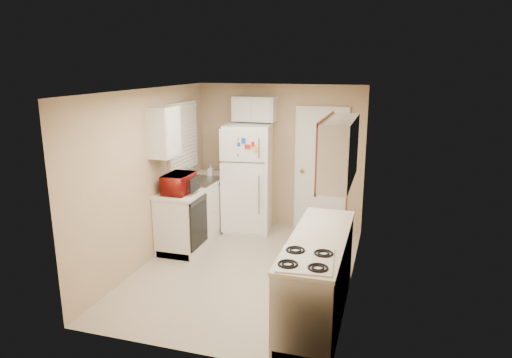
# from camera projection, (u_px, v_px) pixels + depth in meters

# --- Properties ---
(floor) EXTENTS (3.80, 3.80, 0.00)m
(floor) POSITION_uv_depth(u_px,v_px,m) (245.00, 269.00, 6.20)
(floor) COLOR #C3B69D
(floor) RESTS_ON ground
(ceiling) EXTENTS (3.80, 3.80, 0.00)m
(ceiling) POSITION_uv_depth(u_px,v_px,m) (244.00, 90.00, 5.61)
(ceiling) COLOR white
(ceiling) RESTS_ON floor
(wall_left) EXTENTS (3.80, 3.80, 0.00)m
(wall_left) POSITION_uv_depth(u_px,v_px,m) (149.00, 177.00, 6.29)
(wall_left) COLOR tan
(wall_left) RESTS_ON floor
(wall_right) EXTENTS (3.80, 3.80, 0.00)m
(wall_right) POSITION_uv_depth(u_px,v_px,m) (355.00, 193.00, 5.51)
(wall_right) COLOR tan
(wall_right) RESTS_ON floor
(wall_back) EXTENTS (2.80, 2.80, 0.00)m
(wall_back) POSITION_uv_depth(u_px,v_px,m) (280.00, 157.00, 7.67)
(wall_back) COLOR tan
(wall_back) RESTS_ON floor
(wall_front) EXTENTS (2.80, 2.80, 0.00)m
(wall_front) POSITION_uv_depth(u_px,v_px,m) (180.00, 236.00, 4.14)
(wall_front) COLOR tan
(wall_front) RESTS_ON floor
(left_counter) EXTENTS (0.60, 1.80, 0.90)m
(left_counter) POSITION_uv_depth(u_px,v_px,m) (197.00, 211.00, 7.23)
(left_counter) COLOR silver
(left_counter) RESTS_ON floor
(dishwasher) EXTENTS (0.03, 0.58, 0.72)m
(dishwasher) POSITION_uv_depth(u_px,v_px,m) (198.00, 223.00, 6.58)
(dishwasher) COLOR black
(dishwasher) RESTS_ON floor
(sink) EXTENTS (0.54, 0.74, 0.16)m
(sink) POSITION_uv_depth(u_px,v_px,m) (200.00, 184.00, 7.27)
(sink) COLOR gray
(sink) RESTS_ON left_counter
(microwave) EXTENTS (0.51, 0.29, 0.34)m
(microwave) POSITION_uv_depth(u_px,v_px,m) (179.00, 183.00, 6.57)
(microwave) COLOR #9D160E
(microwave) RESTS_ON left_counter
(soap_bottle) EXTENTS (0.08, 0.09, 0.19)m
(soap_bottle) POSITION_uv_depth(u_px,v_px,m) (211.00, 170.00, 7.58)
(soap_bottle) COLOR silver
(soap_bottle) RESTS_ON left_counter
(window_blinds) EXTENTS (0.10, 0.98, 1.08)m
(window_blinds) POSITION_uv_depth(u_px,v_px,m) (183.00, 137.00, 7.16)
(window_blinds) COLOR silver
(window_blinds) RESTS_ON wall_left
(upper_cabinet_left) EXTENTS (0.30, 0.45, 0.70)m
(upper_cabinet_left) POSITION_uv_depth(u_px,v_px,m) (164.00, 132.00, 6.31)
(upper_cabinet_left) COLOR silver
(upper_cabinet_left) RESTS_ON wall_left
(refrigerator) EXTENTS (0.82, 0.80, 1.78)m
(refrigerator) POSITION_uv_depth(u_px,v_px,m) (248.00, 178.00, 7.52)
(refrigerator) COLOR white
(refrigerator) RESTS_ON floor
(cabinet_over_fridge) EXTENTS (0.70, 0.30, 0.40)m
(cabinet_over_fridge) POSITION_uv_depth(u_px,v_px,m) (255.00, 109.00, 7.44)
(cabinet_over_fridge) COLOR silver
(cabinet_over_fridge) RESTS_ON wall_back
(interior_door) EXTENTS (0.86, 0.06, 2.08)m
(interior_door) POSITION_uv_depth(u_px,v_px,m) (321.00, 170.00, 7.48)
(interior_door) COLOR white
(interior_door) RESTS_ON floor
(right_counter) EXTENTS (0.60, 2.00, 0.90)m
(right_counter) POSITION_uv_depth(u_px,v_px,m) (317.00, 275.00, 5.04)
(right_counter) COLOR silver
(right_counter) RESTS_ON floor
(stove) EXTENTS (0.57, 0.68, 0.77)m
(stove) POSITION_uv_depth(u_px,v_px,m) (305.00, 309.00, 4.46)
(stove) COLOR white
(stove) RESTS_ON floor
(upper_cabinet_right) EXTENTS (0.30, 1.20, 0.70)m
(upper_cabinet_right) POSITION_uv_depth(u_px,v_px,m) (340.00, 151.00, 4.94)
(upper_cabinet_right) COLOR silver
(upper_cabinet_right) RESTS_ON wall_right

